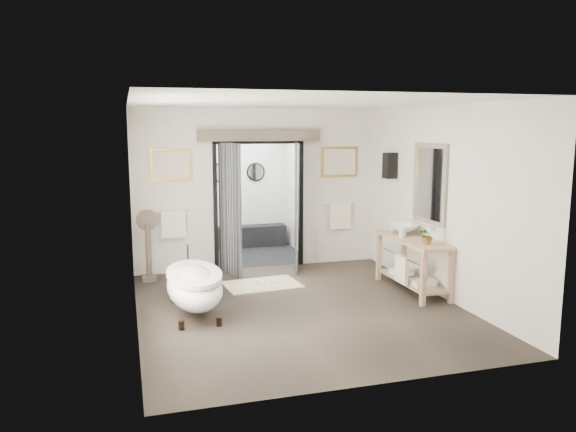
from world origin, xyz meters
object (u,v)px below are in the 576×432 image
object	(u,v)px
rug	(262,284)
basin	(403,229)
clawfoot_tub	(194,286)
vanity	(412,260)

from	to	relation	value
rug	basin	bearing A→B (deg)	-16.56
clawfoot_tub	vanity	world-z (taller)	vanity
vanity	rug	distance (m)	2.45
clawfoot_tub	rug	distance (m)	1.71
clawfoot_tub	basin	xyz separation A→B (m)	(3.43, 0.47, 0.53)
vanity	rug	world-z (taller)	vanity
clawfoot_tub	rug	size ratio (longest dim) A/B	1.39
vanity	rug	size ratio (longest dim) A/B	1.33
clawfoot_tub	rug	world-z (taller)	clawfoot_tub
rug	basin	distance (m)	2.47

